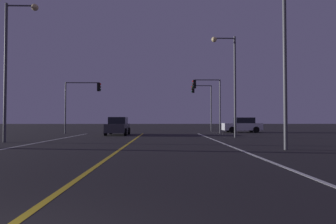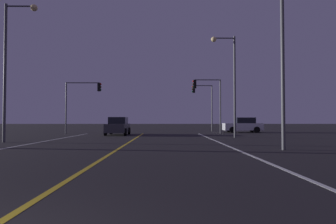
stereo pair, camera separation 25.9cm
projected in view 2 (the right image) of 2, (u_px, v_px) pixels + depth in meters
name	position (u px, v px, depth m)	size (l,w,h in m)	color
lane_edge_right	(241.00, 151.00, 13.00)	(0.16, 33.18, 0.01)	silver
lane_center_divider	(114.00, 151.00, 12.95)	(0.16, 33.18, 0.01)	gold
car_oncoming	(118.00, 126.00, 27.29)	(2.02, 4.30, 1.70)	black
car_crossing_side	(243.00, 125.00, 32.44)	(4.30, 2.02, 1.70)	black
traffic_light_near_right	(207.00, 93.00, 30.21)	(3.03, 0.36, 5.73)	#4C4C51
traffic_light_near_left	(83.00, 95.00, 30.08)	(3.79, 0.36, 5.41)	#4C4C51
traffic_light_far_right	(203.00, 97.00, 35.71)	(2.59, 0.36, 5.78)	#4C4C51
street_lamp_right_near	(271.00, 44.00, 13.76)	(2.51, 0.44, 8.04)	#4C4C51
street_lamp_left_mid	(12.00, 55.00, 18.33)	(2.12, 0.44, 8.94)	#4C4C51
street_lamp_right_far	(229.00, 74.00, 23.29)	(2.00, 0.44, 8.29)	#4C4C51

